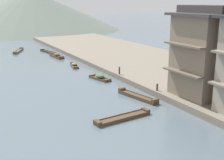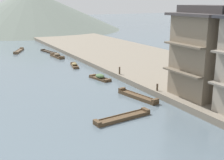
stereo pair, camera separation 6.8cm
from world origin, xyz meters
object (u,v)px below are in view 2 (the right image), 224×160
boat_moored_third (49,52)px  boat_midriver_upstream (75,65)px  boat_moored_nearest (123,118)px  boat_crossing_west (138,97)px  boat_moored_far (100,77)px  boat_midriver_drifting (57,56)px  mooring_post_dock_far (120,71)px  house_waterfront_tall (206,52)px  boat_moored_second (19,51)px  mooring_post_dock_mid (157,87)px

boat_moored_third → boat_midriver_upstream: bearing=-90.2°
boat_moored_nearest → boat_crossing_west: 5.82m
boat_moored_far → boat_midriver_drifting: bearing=90.7°
boat_midriver_upstream → boat_midriver_drifting: bearing=90.4°
boat_midriver_drifting → mooring_post_dock_far: 18.55m
boat_moored_far → house_waterfront_tall: size_ratio=0.41×
house_waterfront_tall → mooring_post_dock_far: 12.43m
boat_moored_second → mooring_post_dock_mid: size_ratio=7.44×
boat_moored_nearest → boat_moored_second: size_ratio=0.99×
boat_midriver_upstream → mooring_post_dock_mid: size_ratio=5.11×
boat_moored_nearest → boat_crossing_west: size_ratio=1.03×
mooring_post_dock_mid → mooring_post_dock_far: (0.00, 8.12, 0.10)m
boat_moored_nearest → house_waterfront_tall: size_ratio=0.62×
boat_moored_far → boat_crossing_west: bearing=-88.9°
boat_moored_third → house_waterfront_tall: bearing=-80.9°
boat_midriver_upstream → mooring_post_dock_mid: (2.47, -17.89, 0.80)m
boat_moored_second → boat_midriver_upstream: (4.98, -17.88, 0.06)m
boat_crossing_west → house_waterfront_tall: house_waterfront_tall is taller
boat_crossing_west → boat_moored_far: bearing=91.1°
boat_moored_third → mooring_post_dock_mid: (2.43, -32.31, 0.90)m
boat_midriver_upstream → mooring_post_dock_far: mooring_post_dock_far is taller
boat_moored_second → mooring_post_dock_mid: bearing=-78.2°
boat_moored_nearest → mooring_post_dock_far: mooring_post_dock_far is taller
boat_midriver_drifting → mooring_post_dock_mid: mooring_post_dock_mid is taller
boat_moored_far → mooring_post_dock_mid: 9.43m
boat_moored_nearest → boat_moored_third: 36.21m
boat_moored_third → boat_crossing_west: size_ratio=1.05×
boat_crossing_west → boat_midriver_drifting: bearing=90.8°
house_waterfront_tall → mooring_post_dock_far: size_ratio=9.21×
boat_moored_second → mooring_post_dock_mid: (7.46, -35.76, 0.86)m
boat_moored_nearest → boat_moored_second: boat_moored_second is taller
boat_moored_second → boat_crossing_west: bearing=-81.5°
boat_moored_third → mooring_post_dock_mid: 32.41m
boat_midriver_upstream → boat_moored_second: bearing=105.6°
boat_moored_nearest → boat_midriver_drifting: boat_midriver_drifting is taller
boat_midriver_drifting → boat_crossing_west: 26.07m
mooring_post_dock_mid → boat_midriver_upstream: bearing=97.9°
boat_moored_nearest → mooring_post_dock_mid: mooring_post_dock_mid is taller
boat_moored_nearest → mooring_post_dock_mid: bearing=30.4°
boat_moored_second → mooring_post_dock_far: size_ratio=5.80×
boat_moored_second → boat_midriver_drifting: (4.92, -9.28, 0.13)m
boat_moored_nearest → boat_moored_far: bearing=72.8°
boat_midriver_drifting → mooring_post_dock_far: bearing=-82.2°
boat_moored_far → boat_moored_second: bearing=100.9°
boat_midriver_drifting → house_waterfront_tall: (5.77, -29.73, 4.67)m
boat_midriver_upstream → mooring_post_dock_far: (2.47, -9.76, 0.90)m
boat_moored_third → house_waterfront_tall: 36.33m
boat_moored_nearest → boat_moored_third: boat_moored_nearest is taller
boat_moored_far → boat_midriver_upstream: bearing=91.0°
boat_crossing_west → mooring_post_dock_far: bearing=74.4°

